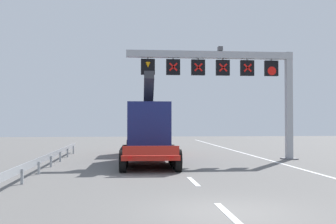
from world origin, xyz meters
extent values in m
plane|color=slate|center=(0.00, 0.00, 0.00)|extent=(112.00, 112.00, 0.00)
cube|color=silver|center=(-0.04, -0.12, 0.01)|extent=(0.20, 2.60, 0.01)
cube|color=silver|center=(-0.04, 5.75, 0.01)|extent=(0.20, 2.60, 0.01)
cube|color=silver|center=(-0.04, 11.63, 0.01)|extent=(0.20, 2.60, 0.01)
cube|color=silver|center=(-0.04, 17.50, 0.01)|extent=(0.20, 2.60, 0.01)
cube|color=silver|center=(-0.04, 23.38, 0.01)|extent=(0.20, 2.60, 0.01)
cube|color=silver|center=(-0.04, 29.25, 0.01)|extent=(0.20, 2.60, 0.01)
cube|color=silver|center=(-0.04, 35.13, 0.01)|extent=(0.20, 2.60, 0.01)
cube|color=silver|center=(-0.04, 41.00, 0.01)|extent=(0.20, 2.60, 0.01)
cube|color=silver|center=(6.20, 12.00, 0.01)|extent=(0.20, 63.00, 0.01)
cube|color=#9EA0A5|center=(7.73, 15.01, 3.49)|extent=(0.40, 0.40, 6.99)
cube|color=slate|center=(7.73, 15.01, 0.04)|extent=(0.90, 0.90, 0.08)
cube|color=#9EA0A5|center=(2.55, 15.01, 6.74)|extent=(10.78, 0.44, 0.44)
cube|color=#4C4C51|center=(3.18, 15.01, 7.14)|extent=(0.28, 0.40, 0.28)
cube|color=black|center=(6.57, 15.01, 5.92)|extent=(0.88, 0.24, 1.00)
cube|color=#9EA0A5|center=(6.57, 15.01, 6.47)|extent=(0.08, 0.08, 0.16)
cone|color=red|center=(6.57, 14.88, 5.74)|extent=(0.56, 0.02, 0.56)
cube|color=black|center=(4.96, 15.01, 5.92)|extent=(0.88, 0.24, 1.00)
cube|color=#9EA0A5|center=(4.96, 15.01, 6.47)|extent=(0.08, 0.08, 0.16)
cube|color=red|center=(4.96, 14.88, 5.92)|extent=(0.54, 0.02, 0.54)
cube|color=red|center=(4.96, 14.88, 5.92)|extent=(0.54, 0.02, 0.54)
cube|color=black|center=(3.35, 15.01, 5.92)|extent=(0.88, 0.24, 1.00)
cube|color=#9EA0A5|center=(3.35, 15.01, 6.47)|extent=(0.08, 0.08, 0.16)
cube|color=red|center=(3.35, 14.88, 5.92)|extent=(0.54, 0.02, 0.54)
cube|color=red|center=(3.35, 14.88, 5.92)|extent=(0.54, 0.02, 0.54)
cube|color=black|center=(1.74, 15.01, 5.92)|extent=(0.88, 0.24, 1.00)
cube|color=#9EA0A5|center=(1.74, 15.01, 6.47)|extent=(0.08, 0.08, 0.16)
cube|color=red|center=(1.74, 14.88, 5.92)|extent=(0.54, 0.02, 0.54)
cube|color=red|center=(1.74, 14.88, 5.92)|extent=(0.54, 0.02, 0.54)
cube|color=black|center=(0.13, 15.01, 5.92)|extent=(0.88, 0.24, 1.00)
cube|color=#9EA0A5|center=(0.13, 15.01, 6.47)|extent=(0.08, 0.08, 0.16)
cube|color=red|center=(0.13, 14.88, 5.92)|extent=(0.54, 0.02, 0.54)
cube|color=red|center=(0.13, 14.88, 5.92)|extent=(0.54, 0.02, 0.54)
cube|color=black|center=(-1.47, 15.01, 5.92)|extent=(0.88, 0.24, 1.00)
cube|color=#9EA0A5|center=(-1.47, 15.01, 6.47)|extent=(0.08, 0.08, 0.16)
cone|color=orange|center=(-1.47, 14.88, 6.02)|extent=(0.32, 0.32, 0.35)
cube|color=red|center=(-1.51, 13.57, 0.73)|extent=(3.06, 10.47, 0.24)
cube|color=red|center=(-1.64, 8.29, 1.10)|extent=(2.66, 0.15, 0.44)
cylinder|color=black|center=(-2.97, 9.10, 0.55)|extent=(0.35, 1.11, 1.10)
cylinder|color=black|center=(-0.27, 9.04, 0.55)|extent=(0.35, 1.11, 1.10)
cylinder|color=black|center=(-2.94, 10.15, 0.55)|extent=(0.35, 1.11, 1.10)
cylinder|color=black|center=(-0.24, 10.08, 0.55)|extent=(0.35, 1.11, 1.10)
cylinder|color=black|center=(-2.92, 11.20, 0.55)|extent=(0.35, 1.11, 1.10)
cylinder|color=black|center=(-0.22, 11.13, 0.55)|extent=(0.35, 1.11, 1.10)
cylinder|color=black|center=(-2.89, 12.25, 0.55)|extent=(0.35, 1.11, 1.10)
cylinder|color=black|center=(-0.19, 12.18, 0.55)|extent=(0.35, 1.11, 1.10)
cylinder|color=black|center=(-2.86, 13.30, 0.55)|extent=(0.35, 1.11, 1.10)
cylinder|color=black|center=(-0.16, 13.23, 0.55)|extent=(0.35, 1.11, 1.10)
cube|color=red|center=(-1.33, 20.67, 2.10)|extent=(2.66, 3.26, 3.10)
cube|color=black|center=(-1.33, 20.67, 2.80)|extent=(2.68, 3.28, 0.60)
cylinder|color=black|center=(-2.59, 21.58, 0.55)|extent=(0.37, 1.11, 1.10)
cylinder|color=black|center=(-0.02, 21.51, 0.55)|extent=(0.37, 1.11, 1.10)
cylinder|color=black|center=(-2.64, 19.58, 0.55)|extent=(0.37, 1.11, 1.10)
cylinder|color=black|center=(-0.07, 19.51, 0.55)|extent=(0.37, 1.11, 1.10)
cube|color=navy|center=(-1.50, 13.97, 2.20)|extent=(2.52, 5.78, 2.70)
cube|color=#2D2D33|center=(-1.52, 13.11, 4.15)|extent=(0.63, 2.96, 2.29)
cube|color=red|center=(-2.62, 8.27, 0.80)|extent=(0.20, 0.07, 0.12)
cube|color=red|center=(-0.66, 8.22, 0.80)|extent=(0.20, 0.07, 0.12)
cube|color=#999EA3|center=(-6.92, 10.29, 0.60)|extent=(0.04, 24.58, 0.32)
cube|color=#999EA3|center=(-6.86, 5.68, 0.30)|extent=(0.10, 0.10, 0.60)
cube|color=#999EA3|center=(-6.86, 8.75, 0.30)|extent=(0.10, 0.10, 0.60)
cube|color=#999EA3|center=(-6.86, 11.83, 0.30)|extent=(0.10, 0.10, 0.60)
cube|color=#999EA3|center=(-6.86, 14.90, 0.30)|extent=(0.10, 0.10, 0.60)
cube|color=#999EA3|center=(-6.86, 17.97, 0.30)|extent=(0.10, 0.10, 0.60)
cube|color=#999EA3|center=(-6.86, 21.04, 0.30)|extent=(0.10, 0.10, 0.60)
camera|label=1|loc=(-2.70, -11.17, 2.48)|focal=44.42mm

